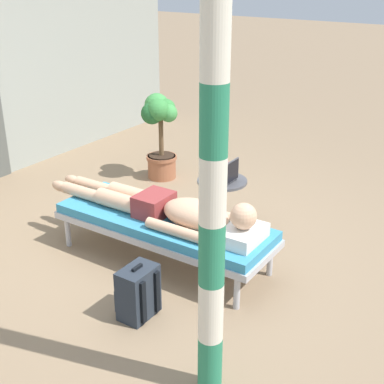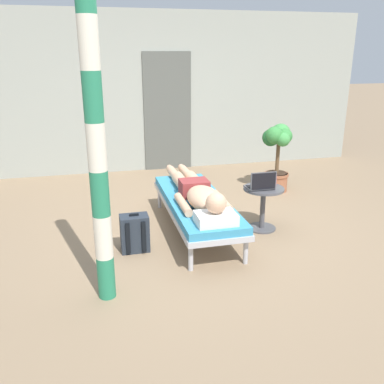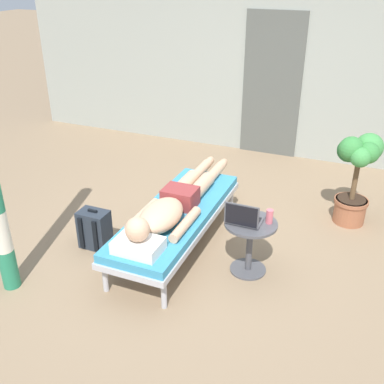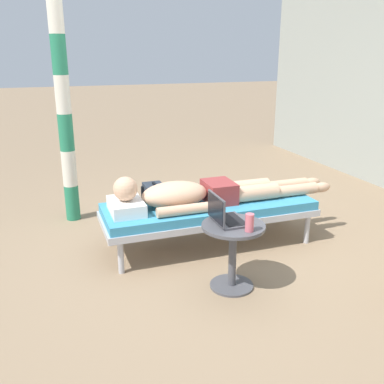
{
  "view_description": "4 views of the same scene",
  "coord_description": "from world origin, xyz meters",
  "px_view_note": "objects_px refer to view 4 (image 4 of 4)",
  "views": [
    {
      "loc": [
        -3.5,
        -2.51,
        2.45
      ],
      "look_at": [
        -0.0,
        -0.2,
        0.64
      ],
      "focal_mm": 50.23,
      "sensor_mm": 36.0,
      "label": 1
    },
    {
      "loc": [
        -1.33,
        -4.44,
        2.05
      ],
      "look_at": [
        -0.24,
        -0.08,
        0.52
      ],
      "focal_mm": 39.0,
      "sensor_mm": 36.0,
      "label": 2
    },
    {
      "loc": [
        1.46,
        -3.56,
        2.6
      ],
      "look_at": [
        -0.01,
        -0.01,
        0.64
      ],
      "focal_mm": 42.38,
      "sensor_mm": 36.0,
      "label": 3
    },
    {
      "loc": [
        3.35,
        -1.44,
        1.77
      ],
      "look_at": [
        -0.23,
        -0.17,
        0.52
      ],
      "focal_mm": 40.8,
      "sensor_mm": 36.0,
      "label": 4
    }
  ],
  "objects_px": {
    "lounge_chair": "(209,210)",
    "backpack": "(155,203)",
    "porch_post": "(63,94)",
    "person_reclining": "(200,194)",
    "laptop": "(224,215)",
    "side_table": "(233,245)",
    "drink_glass": "(250,223)"
  },
  "relations": [
    {
      "from": "backpack",
      "to": "porch_post",
      "type": "xyz_separation_m",
      "value": [
        -0.34,
        -0.84,
        1.14
      ]
    },
    {
      "from": "person_reclining",
      "to": "drink_glass",
      "type": "distance_m",
      "value": 0.94
    },
    {
      "from": "lounge_chair",
      "to": "backpack",
      "type": "bearing_deg",
      "value": -157.26
    },
    {
      "from": "person_reclining",
      "to": "porch_post",
      "type": "distance_m",
      "value": 1.74
    },
    {
      "from": "person_reclining",
      "to": "side_table",
      "type": "height_order",
      "value": "person_reclining"
    },
    {
      "from": "drink_glass",
      "to": "laptop",
      "type": "bearing_deg",
      "value": -153.2
    },
    {
      "from": "laptop",
      "to": "porch_post",
      "type": "xyz_separation_m",
      "value": [
        -1.84,
        -0.99,
        0.76
      ]
    },
    {
      "from": "person_reclining",
      "to": "side_table",
      "type": "relative_size",
      "value": 4.15
    },
    {
      "from": "lounge_chair",
      "to": "side_table",
      "type": "relative_size",
      "value": 3.79
    },
    {
      "from": "side_table",
      "to": "drink_glass",
      "type": "bearing_deg",
      "value": 20.08
    },
    {
      "from": "porch_post",
      "to": "person_reclining",
      "type": "bearing_deg",
      "value": 43.86
    },
    {
      "from": "backpack",
      "to": "lounge_chair",
      "type": "bearing_deg",
      "value": 22.74
    },
    {
      "from": "lounge_chair",
      "to": "side_table",
      "type": "xyz_separation_m",
      "value": [
        0.79,
        -0.12,
        0.01
      ]
    },
    {
      "from": "lounge_chair",
      "to": "laptop",
      "type": "bearing_deg",
      "value": -13.18
    },
    {
      "from": "porch_post",
      "to": "backpack",
      "type": "bearing_deg",
      "value": 67.7
    },
    {
      "from": "side_table",
      "to": "backpack",
      "type": "xyz_separation_m",
      "value": [
        -1.55,
        -0.2,
        -0.16
      ]
    },
    {
      "from": "side_table",
      "to": "backpack",
      "type": "relative_size",
      "value": 1.23
    },
    {
      "from": "person_reclining",
      "to": "laptop",
      "type": "distance_m",
      "value": 0.74
    },
    {
      "from": "person_reclining",
      "to": "drink_glass",
      "type": "height_order",
      "value": "person_reclining"
    },
    {
      "from": "lounge_chair",
      "to": "person_reclining",
      "type": "height_order",
      "value": "person_reclining"
    },
    {
      "from": "lounge_chair",
      "to": "backpack",
      "type": "relative_size",
      "value": 4.68
    },
    {
      "from": "person_reclining",
      "to": "side_table",
      "type": "xyz_separation_m",
      "value": [
        0.79,
        -0.03,
        -0.16
      ]
    },
    {
      "from": "laptop",
      "to": "side_table",
      "type": "bearing_deg",
      "value": 40.52
    },
    {
      "from": "person_reclining",
      "to": "porch_post",
      "type": "height_order",
      "value": "porch_post"
    },
    {
      "from": "person_reclining",
      "to": "drink_glass",
      "type": "relative_size",
      "value": 16.49
    },
    {
      "from": "drink_glass",
      "to": "backpack",
      "type": "relative_size",
      "value": 0.31
    },
    {
      "from": "lounge_chair",
      "to": "drink_glass",
      "type": "height_order",
      "value": "drink_glass"
    },
    {
      "from": "person_reclining",
      "to": "porch_post",
      "type": "xyz_separation_m",
      "value": [
        -1.11,
        -1.06,
        0.82
      ]
    },
    {
      "from": "drink_glass",
      "to": "porch_post",
      "type": "bearing_deg",
      "value": -151.91
    },
    {
      "from": "person_reclining",
      "to": "laptop",
      "type": "xyz_separation_m",
      "value": [
        0.73,
        -0.08,
        0.07
      ]
    },
    {
      "from": "drink_glass",
      "to": "side_table",
      "type": "bearing_deg",
      "value": -159.92
    },
    {
      "from": "lounge_chair",
      "to": "backpack",
      "type": "xyz_separation_m",
      "value": [
        -0.76,
        -0.32,
        -0.15
      ]
    }
  ]
}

